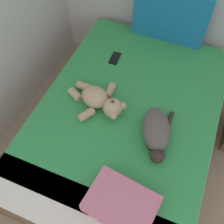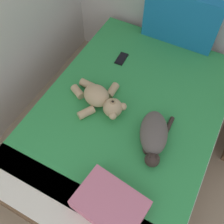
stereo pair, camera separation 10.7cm
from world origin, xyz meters
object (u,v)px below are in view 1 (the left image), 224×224
patterned_cushion (170,16)px  cell_phone (115,58)px  bed (126,127)px  teddy_bear (100,100)px  cat (156,132)px  throw_pillow (122,204)px

patterned_cushion → cell_phone: size_ratio=4.26×
patterned_cushion → cell_phone: 0.60m
bed → cell_phone: bearing=122.2°
teddy_bear → cell_phone: (-0.08, 0.51, -0.06)m
cat → teddy_bear: bearing=167.7°
teddy_bear → throw_pillow: (0.42, -0.64, -0.01)m
bed → teddy_bear: bearing=-166.2°
teddy_bear → cat: bearing=-12.3°
bed → throw_pillow: throw_pillow is taller
bed → patterned_cushion: bearing=87.1°
cat → throw_pillow: bearing=-95.0°
teddy_bear → cell_phone: bearing=99.4°
patterned_cushion → cat: patterned_cushion is taller
bed → cell_phone: size_ratio=12.81×
cat → teddy_bear: teddy_bear is taller
teddy_bear → throw_pillow: size_ratio=1.20×
cat → cell_phone: bearing=131.9°
bed → throw_pillow: bearing=-72.8°
patterned_cushion → throw_pillow: size_ratio=1.61×
cell_phone → throw_pillow: bearing=-66.4°
bed → patterned_cushion: (0.05, 0.90, 0.50)m
cat → throw_pillow: (-0.05, -0.54, -0.02)m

